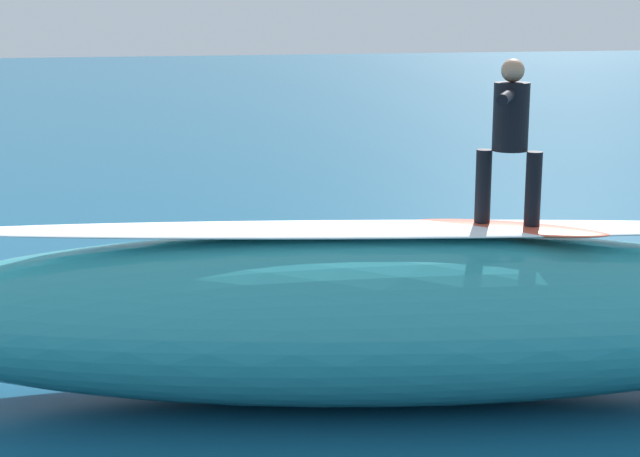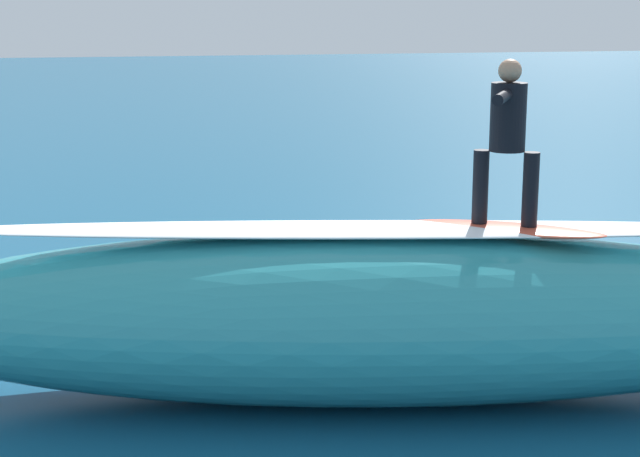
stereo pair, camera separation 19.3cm
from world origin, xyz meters
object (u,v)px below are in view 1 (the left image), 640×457
surfboard_riding (506,228)px  surfboard_paddling (188,289)px  surfer_riding (510,129)px  surfer_paddling (195,275)px

surfboard_riding → surfboard_paddling: (2.68, -4.43, -1.68)m
surfboard_riding → surfer_riding: bearing=-60.4°
surfboard_paddling → surfer_paddling: bearing=-180.0°
surfboard_riding → surfboard_paddling: 5.44m
surfer_riding → surfer_paddling: surfer_riding is taller
surfboard_riding → surfer_riding: size_ratio=1.23×
surfer_riding → surfboard_paddling: size_ratio=0.65×
surfboard_riding → surfboard_paddling: size_ratio=0.81×
surfboard_riding → surfer_riding: surfer_riding is taller
surfboard_paddling → surfer_paddling: 0.21m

